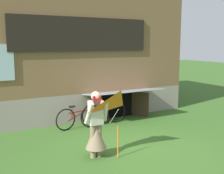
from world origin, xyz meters
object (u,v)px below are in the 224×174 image
at_px(bicycle_black, 104,114).
at_px(bicycle_red, 78,117).
at_px(kite, 121,107).
at_px(person, 96,130).

xyz_separation_m(bicycle_black, bicycle_red, (-0.88, 0.10, -0.02)).
relative_size(kite, bicycle_red, 0.97).
bearing_deg(bicycle_red, kite, -104.04).
height_order(kite, bicycle_red, kite).
height_order(kite, bicycle_black, kite).
relative_size(kite, bicycle_black, 0.92).
bearing_deg(bicycle_red, bicycle_black, -18.95).
bearing_deg(bicycle_black, person, -125.05).
xyz_separation_m(kite, bicycle_red, (0.09, 2.97, -0.95)).
xyz_separation_m(person, bicycle_red, (0.51, 2.47, -0.32)).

